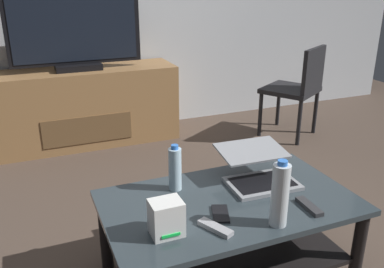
% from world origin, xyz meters
% --- Properties ---
extents(ground_plane, '(7.68, 7.68, 0.00)m').
position_xyz_m(ground_plane, '(0.00, 0.00, 0.00)').
color(ground_plane, '#4C3D33').
extents(coffee_table, '(1.17, 0.68, 0.43)m').
position_xyz_m(coffee_table, '(-0.03, -0.22, 0.30)').
color(coffee_table, '#2D383D').
rests_on(coffee_table, ground).
extents(media_cabinet, '(1.64, 0.47, 0.67)m').
position_xyz_m(media_cabinet, '(-0.40, 1.86, 0.33)').
color(media_cabinet, olive).
rests_on(media_cabinet, ground).
extents(television, '(1.08, 0.20, 0.64)m').
position_xyz_m(television, '(-0.40, 1.84, 0.98)').
color(television, black).
rests_on(television, media_cabinet).
extents(dining_chair, '(0.60, 0.60, 0.84)m').
position_xyz_m(dining_chair, '(1.44, 1.28, 0.48)').
color(dining_chair, black).
rests_on(dining_chair, ground).
extents(laptop, '(0.36, 0.38, 0.15)m').
position_xyz_m(laptop, '(0.19, -0.10, 0.50)').
color(laptop, gray).
rests_on(laptop, coffee_table).
extents(router_box, '(0.13, 0.11, 0.15)m').
position_xyz_m(router_box, '(-0.39, -0.37, 0.51)').
color(router_box, white).
rests_on(router_box, coffee_table).
extents(water_bottle_near, '(0.07, 0.07, 0.29)m').
position_xyz_m(water_bottle_near, '(0.07, -0.48, 0.58)').
color(water_bottle_near, silver).
rests_on(water_bottle_near, coffee_table).
extents(water_bottle_far, '(0.06, 0.06, 0.23)m').
position_xyz_m(water_bottle_far, '(-0.23, -0.03, 0.54)').
color(water_bottle_far, silver).
rests_on(water_bottle_far, coffee_table).
extents(cell_phone, '(0.12, 0.16, 0.01)m').
position_xyz_m(cell_phone, '(-0.12, -0.32, 0.44)').
color(cell_phone, black).
rests_on(cell_phone, coffee_table).
extents(tv_remote, '(0.05, 0.16, 0.02)m').
position_xyz_m(tv_remote, '(0.27, -0.43, 0.44)').
color(tv_remote, '#2D2D30').
rests_on(tv_remote, coffee_table).
extents(soundbar_remote, '(0.11, 0.16, 0.02)m').
position_xyz_m(soundbar_remote, '(-0.19, -0.42, 0.44)').
color(soundbar_remote, '#99999E').
rests_on(soundbar_remote, coffee_table).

